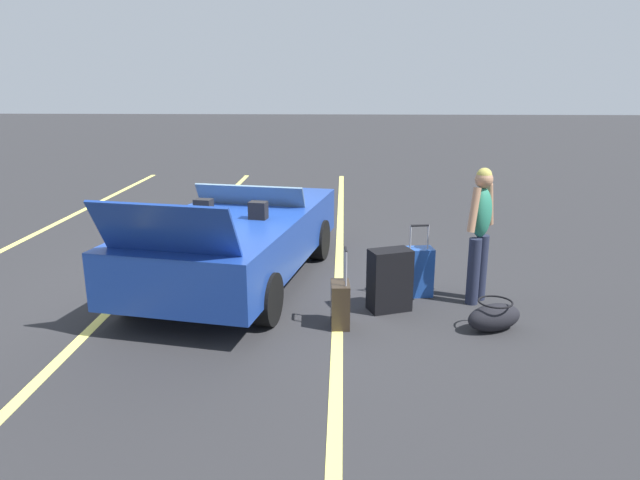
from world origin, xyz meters
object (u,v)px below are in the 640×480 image
(traveler_person, at_px, (480,228))
(suitcase_large_black, at_px, (390,280))
(suitcase_medium_bright, at_px, (416,272))
(convertible_car, at_px, (243,236))
(suitcase_small_carryon, at_px, (340,304))
(duffel_bag, at_px, (494,317))

(traveler_person, bearing_deg, suitcase_large_black, 54.24)
(traveler_person, bearing_deg, suitcase_medium_bright, 23.72)
(convertible_car, height_order, suitcase_large_black, convertible_car)
(suitcase_medium_bright, relative_size, suitcase_small_carryon, 1.05)
(suitcase_small_carryon, distance_m, duffel_bag, 1.67)
(duffel_bag, distance_m, traveler_person, 1.16)
(convertible_car, xyz_separation_m, suitcase_small_carryon, (-1.60, -1.33, -0.34))
(convertible_car, distance_m, suitcase_large_black, 2.22)
(suitcase_medium_bright, height_order, duffel_bag, suitcase_medium_bright)
(suitcase_small_carryon, bearing_deg, convertible_car, -53.29)
(convertible_car, bearing_deg, suitcase_medium_bright, -94.24)
(traveler_person, bearing_deg, convertible_car, 23.16)
(suitcase_large_black, xyz_separation_m, traveler_person, (0.32, -1.08, 0.56))
(suitcase_medium_bright, distance_m, traveler_person, 0.96)
(suitcase_medium_bright, height_order, traveler_person, traveler_person)
(convertible_car, xyz_separation_m, traveler_person, (-0.79, -2.99, 0.34))
(suitcase_large_black, relative_size, traveler_person, 0.45)
(suitcase_medium_bright, distance_m, suitcase_small_carryon, 1.37)
(suitcase_large_black, height_order, traveler_person, traveler_person)
(suitcase_medium_bright, distance_m, duffel_bag, 1.28)
(suitcase_medium_bright, xyz_separation_m, duffel_bag, (-1.05, -0.72, -0.15))
(suitcase_large_black, height_order, suitcase_medium_bright, suitcase_medium_bright)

